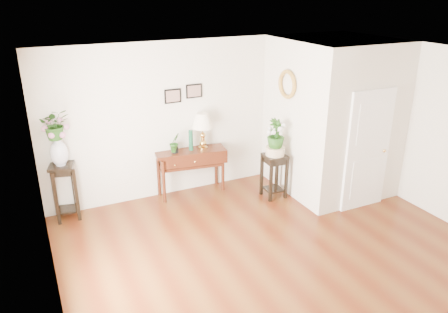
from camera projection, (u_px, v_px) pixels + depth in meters
floor at (284, 259)px, 6.26m from camera, size 6.00×5.50×0.02m
ceiling at (296, 62)px, 5.23m from camera, size 6.00×5.50×0.02m
wall_back at (207, 116)px, 8.05m from camera, size 6.00×0.02×2.80m
wall_left at (47, 218)px, 4.55m from camera, size 0.02×5.50×2.80m
wall_right at (448, 137)px, 6.94m from camera, size 0.02×5.50×2.80m
partition at (332, 116)px, 8.07m from camera, size 1.80×1.95×2.80m
door at (368, 151)px, 7.36m from camera, size 0.90×0.05×2.10m
art_print_left at (173, 96)px, 7.61m from camera, size 0.30×0.02×0.25m
art_print_right at (194, 91)px, 7.75m from camera, size 0.30×0.02×0.25m
wall_ornament at (287, 84)px, 7.56m from camera, size 0.07×0.51×0.51m
console_table at (191, 172)px, 8.10m from camera, size 1.33×0.61×0.85m
table_lamp at (203, 130)px, 7.91m from camera, size 0.49×0.49×0.68m
green_vase at (191, 141)px, 7.88m from camera, size 0.08×0.08×0.38m
potted_plant at (175, 144)px, 7.76m from camera, size 0.23×0.21×0.35m
plant_stand_a at (65, 192)px, 7.18m from camera, size 0.46×0.46×0.97m
porcelain_vase at (59, 152)px, 6.92m from camera, size 0.36×0.36×0.49m
lily_arrangement at (55, 126)px, 6.77m from camera, size 0.45×0.39×0.50m
plant_stand_b at (274, 176)px, 7.96m from camera, size 0.40×0.40×0.82m
ceramic_bowl at (275, 151)px, 7.78m from camera, size 0.40×0.40×0.15m
narcissus at (276, 134)px, 7.67m from camera, size 0.39×0.39×0.54m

